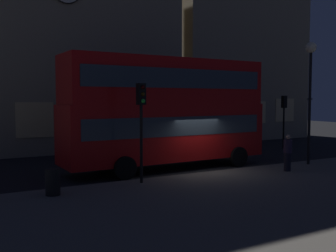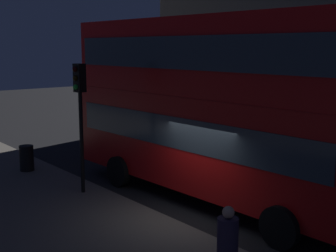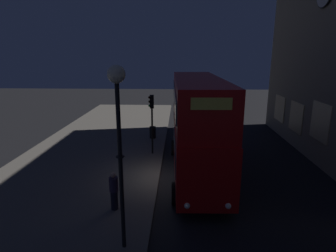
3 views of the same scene
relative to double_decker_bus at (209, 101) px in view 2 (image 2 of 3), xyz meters
name	(u,v)px [view 2 (image 2 of 3)]	position (x,y,z in m)	size (l,w,h in m)	color
ground_plane	(192,220)	(0.97, -1.53, -3.02)	(80.00, 80.00, 0.00)	black
double_decker_bus	(209,101)	(0.00, 0.00, 0.00)	(10.56, 3.06, 5.41)	#B20F0F
traffic_light_near_kerb	(80,101)	(-2.69, -2.79, -0.04)	(0.35, 0.38, 3.97)	black
pedestrian	(227,251)	(4.34, -3.75, -2.03)	(0.38, 0.38, 1.70)	black
litter_bin	(27,158)	(-6.25, -3.09, -2.44)	(0.51, 0.51, 0.92)	black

